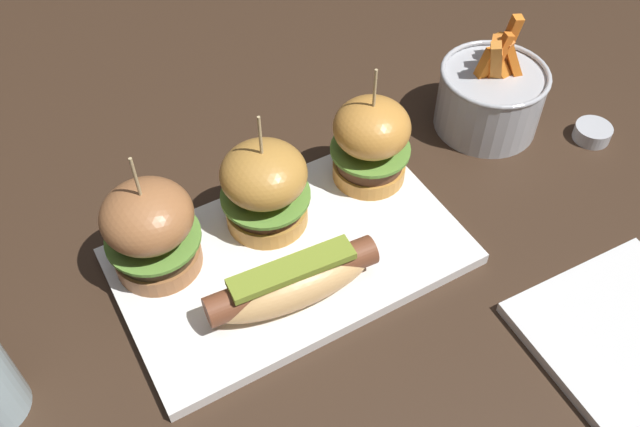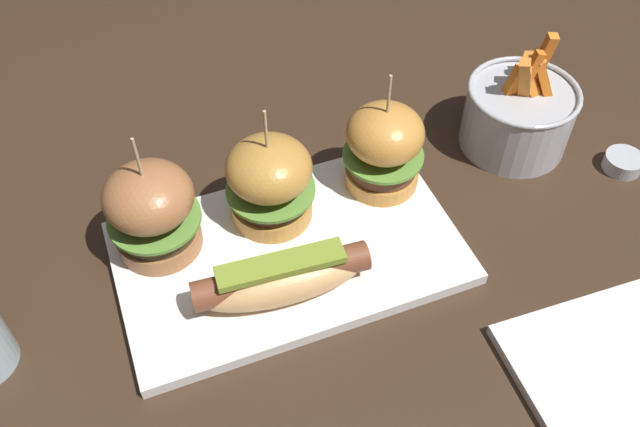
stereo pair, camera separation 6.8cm
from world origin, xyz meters
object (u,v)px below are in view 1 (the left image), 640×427
Objects in this scene: sauce_ramekin at (593,132)px; side_plate at (632,341)px; platter_main at (291,256)px; slider_center at (262,188)px; slider_right at (371,141)px; slider_left at (151,230)px; hot_dog at (293,282)px; fries_bucket at (490,96)px.

side_plate is at bearing -127.40° from sauce_ramekin.
platter_main is 0.08m from slider_center.
sauce_ramekin reaches higher than side_plate.
slider_center is 0.98× the size of slider_right.
slider_center is 0.38m from side_plate.
slider_left is at bearing 179.96° from slider_right.
slider_left is at bearing 178.94° from slider_center.
slider_left is at bearing 139.33° from side_plate.
slider_center is 0.42m from sauce_ramekin.
slider_center is (0.02, 0.10, 0.03)m from hot_dog.
slider_center is 0.80× the size of side_plate.
slider_left is 0.12m from slider_center.
hot_dog reaches higher than platter_main.
side_plate is (0.35, -0.30, -0.06)m from slider_left.
slider_right is 0.29m from sauce_ramekin.
slider_center reaches higher than side_plate.
fries_bucket is (0.31, 0.07, 0.04)m from platter_main.
platter_main is at bearing 132.93° from side_plate.
side_plate is at bearing -47.07° from platter_main.
platter_main is at bearing -167.59° from fries_bucket.
platter_main is 7.87× the size of sauce_ramekin.
slider_right is at bearing 108.57° from side_plate.
sauce_ramekin reaches higher than platter_main.
slider_left is 0.82× the size of side_plate.
sauce_ramekin is (0.41, -0.07, -0.05)m from slider_center.
slider_right is at bearing 0.86° from slider_center.
slider_right is at bearing -0.04° from slider_left.
slider_left is 1.00× the size of slider_right.
fries_bucket is (0.18, 0.01, -0.02)m from slider_right.
fries_bucket reaches higher than hot_dog.
platter_main is at bearing -24.09° from slider_left.
slider_right is at bearing -175.43° from fries_bucket.
hot_dog is 1.19× the size of slider_right.
hot_dog is at bearing -46.86° from slider_left.
platter_main reaches higher than side_plate.
slider_center is 1.06× the size of fries_bucket.
fries_bucket is (0.31, 0.02, -0.02)m from slider_center.
hot_dog is at bearing 142.06° from side_plate.
side_plate is at bearing -52.05° from slider_center.
slider_right reaches higher than side_plate.
hot_dog is 1.21× the size of slider_center.
slider_left is 3.30× the size of sauce_ramekin.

